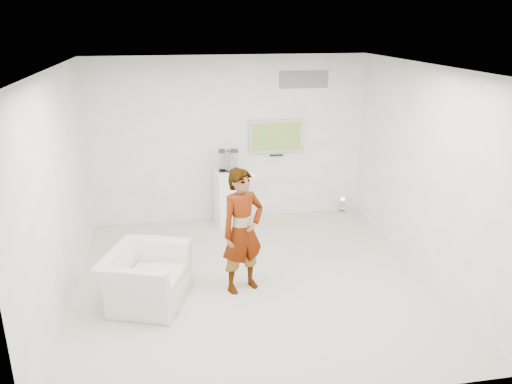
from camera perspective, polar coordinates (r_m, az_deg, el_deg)
room at (r=6.71m, az=-0.33°, el=1.16°), size 5.01×5.01×3.00m
tv at (r=9.18m, az=2.32°, el=6.39°), size 1.00×0.08×0.60m
logo_decal at (r=9.17m, az=5.48°, el=12.65°), size 0.90×0.02×0.30m
person at (r=6.74m, az=-1.54°, el=-4.47°), size 0.75×0.64×1.75m
armchair at (r=6.81m, az=-12.50°, el=-9.49°), size 1.29×1.37×0.72m
pedestal at (r=9.05m, az=-3.10°, el=-0.59°), size 0.56×0.56×1.04m
floor_uplight at (r=9.83m, az=9.85°, el=-1.53°), size 0.23×0.23×0.30m
vitrine at (r=8.84m, az=-3.17°, el=3.63°), size 0.38×0.38×0.34m
console at (r=8.86m, az=-3.17°, el=3.18°), size 0.11×0.15×0.20m
wii_remote at (r=6.74m, az=-0.48°, el=1.89°), size 0.07×0.15×0.04m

